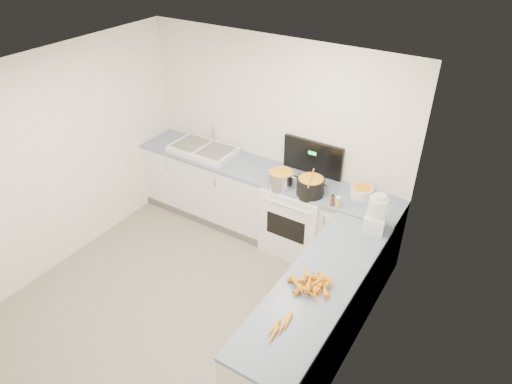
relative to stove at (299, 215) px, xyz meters
The scene contains 19 objects.
floor 1.84m from the stove, 108.07° to the right, with size 3.50×4.00×0.00m, color gray, non-canonical shape.
ceiling 2.69m from the stove, 108.07° to the right, with size 3.50×4.00×0.00m, color white, non-canonical shape.
wall_back 1.00m from the stove, 150.23° to the left, with size 3.50×2.50×0.00m, color white, non-canonical shape.
wall_left 2.96m from the stove, 143.77° to the right, with size 4.00×2.50×0.00m, color white, non-canonical shape.
wall_right 2.21m from the stove, 54.55° to the right, with size 4.00×2.50×0.00m, color white, non-canonical shape.
counter_back 0.55m from the stove, behind, with size 3.50×0.62×0.94m.
counter_right 1.65m from the stove, 56.99° to the right, with size 0.62×2.20×0.94m.
stove is the anchor object (origin of this frame).
sink 1.54m from the stove, behind, with size 0.86×0.52×0.31m.
steel_pot 0.60m from the stove, 132.68° to the right, with size 0.29×0.29×0.21m, color silver.
black_pot 0.61m from the stove, 37.77° to the right, with size 0.31×0.31×0.22m, color black.
wooden_spoon 0.72m from the stove, 37.77° to the right, with size 0.02×0.02×0.42m, color #AD7A47.
mixing_bowl 0.88m from the stove, ahead, with size 0.25×0.25×0.12m, color white.
extract_bottle 0.76m from the stove, 24.07° to the right, with size 0.05×0.05×0.12m, color #593319.
spice_jar 0.79m from the stove, 20.27° to the right, with size 0.06×0.06×0.10m, color #E5B266.
food_processor 1.28m from the stove, 20.44° to the right, with size 0.23×0.27×0.41m.
carrot_pile 1.77m from the stove, 59.24° to the right, with size 0.41×0.37×0.10m.
peeled_carrots 2.23m from the stove, 66.78° to the right, with size 0.12×0.36×0.04m.
peelings 1.73m from the stove, behind, with size 0.24×0.21×0.01m.
Camera 1 is at (2.53, -2.44, 3.75)m, focal length 32.00 mm.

